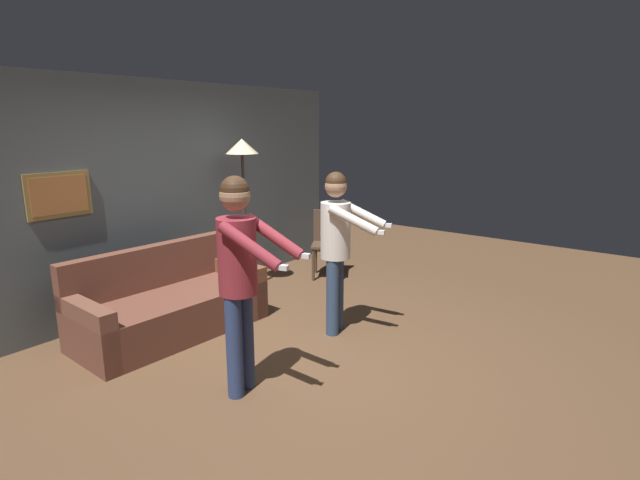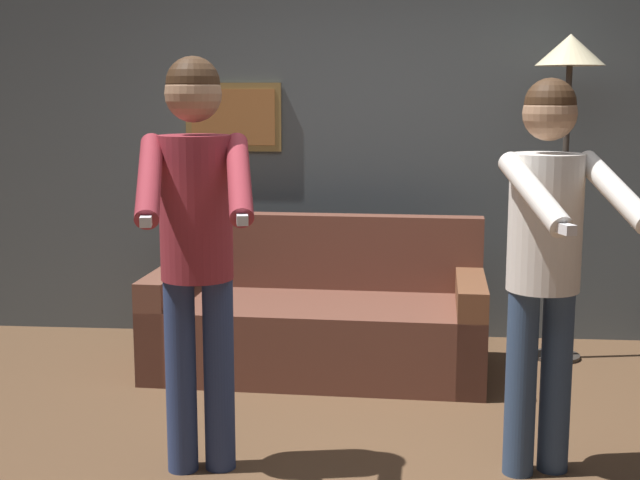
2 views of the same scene
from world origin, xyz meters
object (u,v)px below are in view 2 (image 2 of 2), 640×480
at_px(torchiere_lamp, 569,80).
at_px(couch, 318,323).
at_px(person_standing_left, 196,226).
at_px(person_standing_right, 547,242).

bearing_deg(torchiere_lamp, couch, -166.84).
height_order(couch, person_standing_left, person_standing_left).
xyz_separation_m(torchiere_lamp, person_standing_right, (-0.37, -1.70, -0.67)).
bearing_deg(torchiere_lamp, person_standing_left, -135.21).
xyz_separation_m(couch, person_standing_left, (-0.37, -1.46, 0.78)).
distance_m(couch, person_standing_right, 1.87).
xyz_separation_m(person_standing_left, person_standing_right, (1.43, 0.09, -0.06)).
bearing_deg(couch, person_standing_right, -52.19).
distance_m(torchiere_lamp, person_standing_left, 2.61).
relative_size(couch, torchiere_lamp, 1.00).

